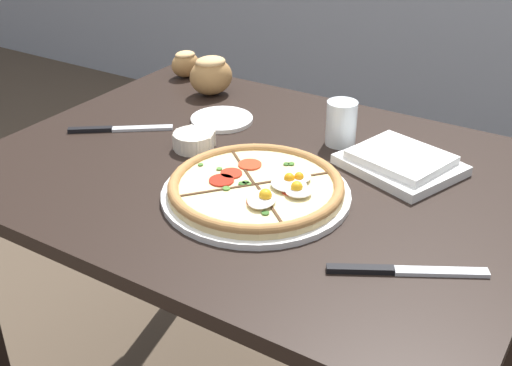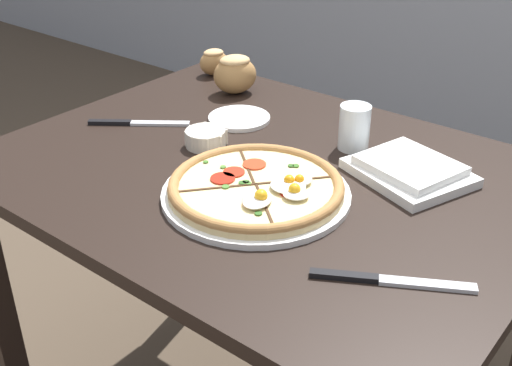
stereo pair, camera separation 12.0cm
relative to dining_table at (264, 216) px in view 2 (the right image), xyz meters
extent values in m
cube|color=black|center=(0.00, 0.00, 0.10)|extent=(1.13, 0.86, 0.03)
cube|color=black|center=(-0.52, 0.38, -0.28)|extent=(0.06, 0.06, 0.74)
cylinder|color=white|center=(0.06, -0.11, 0.12)|extent=(0.36, 0.36, 0.01)
cylinder|color=#E5C684|center=(0.06, -0.11, 0.14)|extent=(0.33, 0.33, 0.01)
cylinder|color=beige|center=(0.06, -0.11, 0.14)|extent=(0.30, 0.30, 0.00)
torus|color=#B27A42|center=(0.06, -0.11, 0.14)|extent=(0.33, 0.33, 0.02)
cube|color=#472D19|center=(0.00, -0.06, 0.15)|extent=(0.12, 0.10, 0.00)
cube|color=#472D19|center=(0.01, -0.16, 0.15)|extent=(0.10, 0.12, 0.00)
cube|color=#472D19|center=(0.12, -0.15, 0.15)|extent=(0.12, 0.10, 0.00)
cube|color=#472D19|center=(0.11, -0.05, 0.15)|extent=(0.10, 0.12, 0.00)
cylinder|color=red|center=(0.13, -0.09, 0.15)|extent=(0.04, 0.04, 0.00)
cylinder|color=red|center=(0.00, -0.10, 0.15)|extent=(0.04, 0.04, 0.00)
cylinder|color=red|center=(0.01, -0.05, 0.15)|extent=(0.05, 0.05, 0.00)
cylinder|color=red|center=(0.10, -0.16, 0.15)|extent=(0.04, 0.04, 0.00)
cylinder|color=red|center=(0.00, -0.13, 0.15)|extent=(0.05, 0.05, 0.00)
ellipsoid|color=white|center=(0.12, -0.08, 0.15)|extent=(0.07, 0.07, 0.01)
sphere|color=orange|center=(0.12, -0.07, 0.16)|extent=(0.02, 0.02, 0.02)
ellipsoid|color=white|center=(0.15, -0.10, 0.15)|extent=(0.06, 0.06, 0.01)
sphere|color=#F4AD1E|center=(0.14, -0.10, 0.16)|extent=(0.02, 0.02, 0.02)
ellipsoid|color=white|center=(0.12, -0.05, 0.15)|extent=(0.05, 0.06, 0.01)
sphere|color=orange|center=(0.13, -0.06, 0.16)|extent=(0.02, 0.02, 0.02)
ellipsoid|color=white|center=(0.11, -0.16, 0.15)|extent=(0.07, 0.08, 0.01)
sphere|color=#F4AD1E|center=(0.11, -0.15, 0.16)|extent=(0.02, 0.02, 0.02)
cylinder|color=#477A2D|center=(0.03, -0.15, 0.15)|extent=(0.01, 0.01, 0.00)
cylinder|color=#2D5B1E|center=(0.04, -0.11, 0.15)|extent=(0.01, 0.01, 0.00)
cylinder|color=#2D5B1E|center=(0.13, -0.19, 0.15)|extent=(0.01, 0.01, 0.00)
cylinder|color=#386B23|center=(0.08, 0.00, 0.15)|extent=(0.01, 0.01, 0.00)
cylinder|color=#477A2D|center=(-0.03, -0.09, 0.15)|extent=(0.01, 0.01, 0.00)
cylinder|color=#477A2D|center=(0.05, -0.11, 0.15)|extent=(0.01, 0.01, 0.00)
cylinder|color=#2D5B1E|center=(0.07, -0.01, 0.15)|extent=(0.01, 0.01, 0.00)
cylinder|color=#2D5B1E|center=(0.04, -0.12, 0.15)|extent=(0.01, 0.01, 0.00)
cylinder|color=#386B23|center=(-0.07, -0.10, 0.15)|extent=(0.01, 0.01, 0.00)
cylinder|color=silver|center=(-0.16, 0.00, 0.14)|extent=(0.09, 0.09, 0.04)
cylinder|color=#AD1423|center=(-0.16, 0.00, 0.14)|extent=(0.07, 0.07, 0.02)
cylinder|color=silver|center=(-0.12, 0.00, 0.14)|extent=(0.01, 0.01, 0.04)
cylinder|color=silver|center=(-0.13, 0.03, 0.14)|extent=(0.01, 0.01, 0.04)
cylinder|color=silver|center=(-0.16, 0.05, 0.14)|extent=(0.01, 0.01, 0.04)
cylinder|color=silver|center=(-0.20, 0.03, 0.14)|extent=(0.01, 0.01, 0.04)
cylinder|color=silver|center=(-0.21, 0.00, 0.14)|extent=(0.01, 0.01, 0.04)
cylinder|color=silver|center=(-0.20, -0.03, 0.14)|extent=(0.01, 0.01, 0.04)
cylinder|color=silver|center=(-0.16, -0.04, 0.14)|extent=(0.01, 0.01, 0.04)
cylinder|color=silver|center=(-0.13, -0.03, 0.14)|extent=(0.01, 0.01, 0.04)
cube|color=white|center=(0.25, 0.15, 0.13)|extent=(0.27, 0.25, 0.02)
cube|color=white|center=(0.25, 0.15, 0.15)|extent=(0.21, 0.19, 0.02)
ellipsoid|color=#B27F47|center=(-0.32, 0.29, 0.17)|extent=(0.14, 0.14, 0.10)
ellipsoid|color=#EAB775|center=(-0.32, 0.29, 0.21)|extent=(0.10, 0.10, 0.03)
ellipsoid|color=#B27F47|center=(-0.46, 0.36, 0.15)|extent=(0.09, 0.10, 0.07)
ellipsoid|color=#EAB775|center=(-0.46, 0.36, 0.18)|extent=(0.06, 0.07, 0.02)
cube|color=silver|center=(-0.33, 0.02, 0.12)|extent=(0.12, 0.10, 0.01)
cube|color=black|center=(-0.42, -0.05, 0.12)|extent=(0.09, 0.07, 0.01)
cube|color=silver|center=(0.44, -0.16, 0.12)|extent=(0.14, 0.09, 0.01)
cube|color=black|center=(0.33, -0.22, 0.12)|extent=(0.10, 0.07, 0.01)
cylinder|color=white|center=(0.10, 0.19, 0.17)|extent=(0.07, 0.07, 0.10)
cylinder|color=silver|center=(0.10, 0.19, 0.15)|extent=(0.06, 0.06, 0.06)
cylinder|color=white|center=(-0.20, 0.15, 0.12)|extent=(0.15, 0.15, 0.01)
camera|label=1|loc=(0.62, -1.00, 0.73)|focal=45.00mm
camera|label=2|loc=(0.72, -0.93, 0.73)|focal=45.00mm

